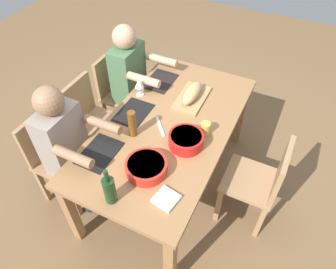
% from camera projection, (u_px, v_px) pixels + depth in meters
% --- Properties ---
extents(ground_plane, '(8.00, 8.00, 0.00)m').
position_uv_depth(ground_plane, '(168.00, 181.00, 2.93)').
color(ground_plane, brown).
extents(dining_table, '(1.73, 0.94, 0.74)m').
position_uv_depth(dining_table, '(168.00, 132.00, 2.46)').
color(dining_table, '#9E7044').
rests_on(dining_table, ground_plane).
extents(chair_near_center, '(0.40, 0.40, 0.85)m').
position_uv_depth(chair_near_center, '(262.00, 181.00, 2.34)').
color(chair_near_center, '#A87F56').
rests_on(chair_near_center, ground_plane).
extents(chair_far_center, '(0.40, 0.40, 0.85)m').
position_uv_depth(chair_far_center, '(90.00, 118.00, 2.83)').
color(chair_far_center, '#A87F56').
rests_on(chair_far_center, ground_plane).
extents(chair_far_left, '(0.40, 0.40, 0.85)m').
position_uv_depth(chair_far_left, '(56.00, 154.00, 2.53)').
color(chair_far_left, '#A87F56').
rests_on(chair_far_left, ground_plane).
extents(diner_far_left, '(0.41, 0.53, 1.20)m').
position_uv_depth(diner_far_left, '(67.00, 143.00, 2.32)').
color(diner_far_left, '#2D2D38').
rests_on(diner_far_left, ground_plane).
extents(chair_far_right, '(0.40, 0.40, 0.85)m').
position_uv_depth(chair_far_right, '(118.00, 90.00, 3.13)').
color(chair_far_right, '#A87F56').
rests_on(chair_far_right, ground_plane).
extents(diner_far_right, '(0.41, 0.53, 1.20)m').
position_uv_depth(diner_far_right, '(132.00, 77.00, 2.92)').
color(diner_far_right, '#2D2D38').
rests_on(diner_far_right, ground_plane).
extents(serving_bowl_fruit, '(0.28, 0.28, 0.08)m').
position_uv_depth(serving_bowl_fruit, '(146.00, 167.00, 2.06)').
color(serving_bowl_fruit, red).
rests_on(serving_bowl_fruit, dining_table).
extents(serving_bowl_salad, '(0.25, 0.25, 0.10)m').
position_uv_depth(serving_bowl_salad, '(186.00, 139.00, 2.21)').
color(serving_bowl_salad, red).
rests_on(serving_bowl_salad, dining_table).
extents(cutting_board, '(0.41, 0.23, 0.02)m').
position_uv_depth(cutting_board, '(192.00, 98.00, 2.61)').
color(cutting_board, tan).
rests_on(cutting_board, dining_table).
extents(bread_loaf, '(0.32, 0.12, 0.09)m').
position_uv_depth(bread_loaf, '(192.00, 93.00, 2.57)').
color(bread_loaf, tan).
rests_on(bread_loaf, cutting_board).
extents(wine_bottle, '(0.08, 0.08, 0.29)m').
position_uv_depth(wine_bottle, '(109.00, 190.00, 1.85)').
color(wine_bottle, '#193819').
rests_on(wine_bottle, dining_table).
extents(beer_bottle, '(0.06, 0.06, 0.22)m').
position_uv_depth(beer_bottle, '(132.00, 124.00, 2.25)').
color(beer_bottle, brown).
rests_on(beer_bottle, dining_table).
extents(wine_glass, '(0.08, 0.08, 0.17)m').
position_uv_depth(wine_glass, '(139.00, 84.00, 2.58)').
color(wine_glass, silver).
rests_on(wine_glass, dining_table).
extents(cup_near_center, '(0.08, 0.08, 0.10)m').
position_uv_depth(cup_near_center, '(205.00, 128.00, 2.30)').
color(cup_near_center, gold).
rests_on(cup_near_center, dining_table).
extents(placemat_far_center, '(0.32, 0.23, 0.01)m').
position_uv_depth(placemat_far_center, '(134.00, 113.00, 2.49)').
color(placemat_far_center, black).
rests_on(placemat_far_center, dining_table).
extents(placemat_far_left, '(0.32, 0.23, 0.01)m').
position_uv_depth(placemat_far_left, '(99.00, 153.00, 2.20)').
color(placemat_far_left, black).
rests_on(placemat_far_left, dining_table).
extents(placemat_far_right, '(0.32, 0.23, 0.01)m').
position_uv_depth(placemat_far_right, '(160.00, 81.00, 2.79)').
color(placemat_far_right, black).
rests_on(placemat_far_right, dining_table).
extents(carving_knife, '(0.19, 0.17, 0.01)m').
position_uv_depth(carving_knife, '(160.00, 126.00, 2.38)').
color(carving_knife, silver).
rests_on(carving_knife, dining_table).
extents(napkin_stack, '(0.16, 0.16, 0.02)m').
position_uv_depth(napkin_stack, '(166.00, 199.00, 1.92)').
color(napkin_stack, white).
rests_on(napkin_stack, dining_table).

